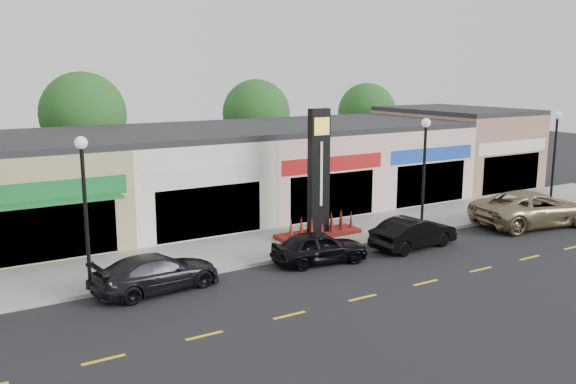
% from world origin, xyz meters
% --- Properties ---
extents(ground, '(120.00, 120.00, 0.00)m').
position_xyz_m(ground, '(0.00, 0.00, 0.00)').
color(ground, black).
rests_on(ground, ground).
extents(sidewalk, '(52.00, 4.30, 0.15)m').
position_xyz_m(sidewalk, '(0.00, 4.35, 0.07)').
color(sidewalk, gray).
rests_on(sidewalk, ground).
extents(curb, '(52.00, 0.20, 0.15)m').
position_xyz_m(curb, '(0.00, 2.10, 0.07)').
color(curb, gray).
rests_on(curb, ground).
extents(shop_beige, '(7.00, 10.85, 4.80)m').
position_xyz_m(shop_beige, '(-8.50, 11.46, 2.40)').
color(shop_beige, tan).
rests_on(shop_beige, ground).
extents(shop_cream, '(7.00, 10.01, 4.80)m').
position_xyz_m(shop_cream, '(-1.50, 11.47, 2.40)').
color(shop_cream, white).
rests_on(shop_cream, ground).
extents(shop_pink_w, '(7.00, 10.01, 4.80)m').
position_xyz_m(shop_pink_w, '(5.50, 11.47, 2.40)').
color(shop_pink_w, beige).
rests_on(shop_pink_w, ground).
extents(shop_pink_e, '(7.00, 10.01, 4.80)m').
position_xyz_m(shop_pink_e, '(12.50, 11.47, 2.40)').
color(shop_pink_e, beige).
rests_on(shop_pink_e, ground).
extents(shop_tan, '(7.00, 10.01, 5.30)m').
position_xyz_m(shop_tan, '(19.50, 11.48, 2.65)').
color(shop_tan, '#936C56').
rests_on(shop_tan, ground).
extents(tree_rear_west, '(5.20, 5.20, 7.83)m').
position_xyz_m(tree_rear_west, '(-4.00, 19.50, 5.22)').
color(tree_rear_west, '#382619').
rests_on(tree_rear_west, ground).
extents(tree_rear_mid, '(4.80, 4.80, 7.29)m').
position_xyz_m(tree_rear_mid, '(8.00, 19.50, 4.88)').
color(tree_rear_mid, '#382619').
rests_on(tree_rear_mid, ground).
extents(tree_rear_east, '(4.60, 4.60, 6.94)m').
position_xyz_m(tree_rear_east, '(18.00, 19.50, 4.63)').
color(tree_rear_east, '#382619').
rests_on(tree_rear_east, ground).
extents(lamp_west_near, '(0.44, 0.44, 5.47)m').
position_xyz_m(lamp_west_near, '(-8.00, 2.50, 3.48)').
color(lamp_west_near, black).
rests_on(lamp_west_near, sidewalk).
extents(lamp_east_near, '(0.44, 0.44, 5.47)m').
position_xyz_m(lamp_east_near, '(8.00, 2.50, 3.48)').
color(lamp_east_near, black).
rests_on(lamp_east_near, sidewalk).
extents(lamp_east_far, '(0.44, 0.44, 5.47)m').
position_xyz_m(lamp_east_far, '(18.00, 2.50, 3.48)').
color(lamp_east_far, black).
rests_on(lamp_east_far, sidewalk).
extents(pylon_sign, '(4.20, 1.30, 6.00)m').
position_xyz_m(pylon_sign, '(3.00, 4.20, 2.27)').
color(pylon_sign, '#5E1710').
rests_on(pylon_sign, sidewalk).
extents(car_dark_sedan, '(2.38, 4.81, 1.34)m').
position_xyz_m(car_dark_sedan, '(-5.86, 1.46, 0.67)').
color(car_dark_sedan, black).
rests_on(car_dark_sedan, ground).
extents(car_black_sedan, '(2.19, 4.19, 1.36)m').
position_xyz_m(car_black_sedan, '(0.95, 1.07, 0.68)').
color(car_black_sedan, black).
rests_on(car_black_sedan, ground).
extents(car_black_conv, '(1.85, 4.37, 1.40)m').
position_xyz_m(car_black_conv, '(5.79, 0.70, 0.70)').
color(car_black_conv, black).
rests_on(car_black_conv, ground).
extents(car_gold_suv, '(3.96, 6.85, 1.80)m').
position_xyz_m(car_gold_suv, '(13.85, 0.59, 0.90)').
color(car_gold_suv, '#8B7A58').
rests_on(car_gold_suv, ground).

